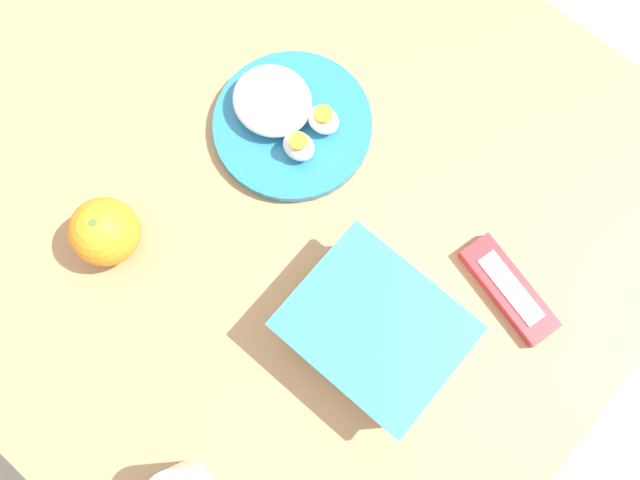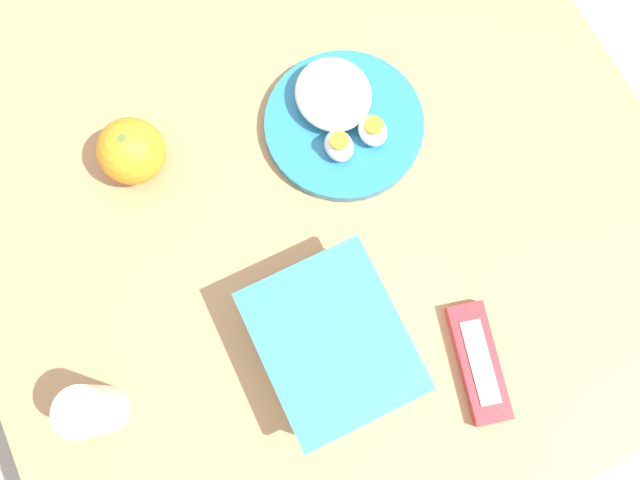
{
  "view_description": "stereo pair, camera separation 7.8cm",
  "coord_description": "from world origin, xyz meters",
  "px_view_note": "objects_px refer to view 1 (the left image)",
  "views": [
    {
      "loc": [
        -0.23,
        0.17,
        1.52
      ],
      "look_at": [
        -0.11,
        0.02,
        0.75
      ],
      "focal_mm": 35.0,
      "sensor_mm": 36.0,
      "label": 1
    },
    {
      "loc": [
        -0.28,
        0.1,
        1.52
      ],
      "look_at": [
        -0.11,
        0.02,
        0.75
      ],
      "focal_mm": 35.0,
      "sensor_mm": 36.0,
      "label": 2
    }
  ],
  "objects_px": {
    "candy_bar": "(509,289)",
    "orange_fruit": "(105,232)",
    "rice_plate": "(288,118)",
    "food_container": "(373,330)"
  },
  "relations": [
    {
      "from": "candy_bar",
      "to": "orange_fruit",
      "type": "bearing_deg",
      "value": 33.12
    },
    {
      "from": "rice_plate",
      "to": "orange_fruit",
      "type": "bearing_deg",
      "value": 76.73
    },
    {
      "from": "orange_fruit",
      "to": "rice_plate",
      "type": "xyz_separation_m",
      "value": [
        -0.06,
        -0.27,
        -0.02
      ]
    },
    {
      "from": "rice_plate",
      "to": "candy_bar",
      "type": "height_order",
      "value": "rice_plate"
    },
    {
      "from": "candy_bar",
      "to": "rice_plate",
      "type": "bearing_deg",
      "value": 1.5
    },
    {
      "from": "rice_plate",
      "to": "food_container",
      "type": "bearing_deg",
      "value": 151.46
    },
    {
      "from": "food_container",
      "to": "orange_fruit",
      "type": "bearing_deg",
      "value": 20.72
    },
    {
      "from": "candy_bar",
      "to": "food_container",
      "type": "bearing_deg",
      "value": 57.62
    },
    {
      "from": "orange_fruit",
      "to": "rice_plate",
      "type": "relative_size",
      "value": 0.4
    },
    {
      "from": "orange_fruit",
      "to": "candy_bar",
      "type": "bearing_deg",
      "value": -146.88
    }
  ]
}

